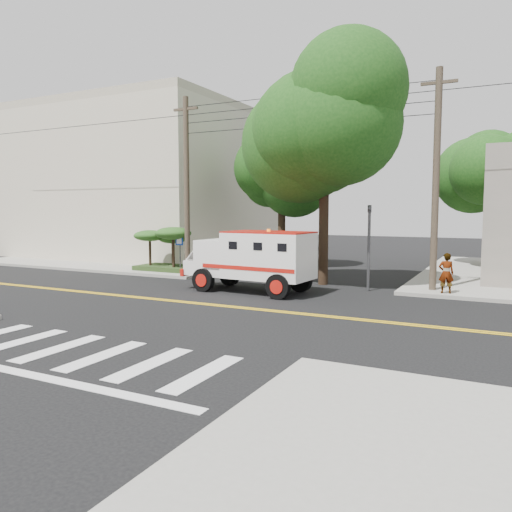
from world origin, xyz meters
The scene contains 13 objects.
ground centered at (0.00, 0.00, 0.00)m, with size 100.00×100.00×0.00m, color black.
sidewalk_nw centered at (-13.50, 13.50, 0.07)m, with size 17.00×17.00×0.15m, color gray.
building_left centered at (-15.50, 15.00, 5.15)m, with size 16.00×14.00×10.00m, color beige.
utility_pole_left centered at (-5.60, 6.00, 4.50)m, with size 0.28×0.28×9.00m, color #382D23.
utility_pole_right centered at (6.30, 6.20, 4.50)m, with size 0.28×0.28×9.00m, color #382D23.
tree_main centered at (1.94, 6.21, 7.20)m, with size 6.08×5.70×9.85m.
tree_left centered at (-2.68, 11.79, 5.73)m, with size 4.48×4.20×7.70m.
tree_right centered at (8.84, 15.77, 6.09)m, with size 4.80×4.50×8.20m.
traffic_signal centered at (3.80, 5.60, 2.23)m, with size 0.15×0.18×3.60m.
accessibility_sign centered at (-6.20, 6.17, 1.37)m, with size 0.45×0.10×2.02m.
palm_planter centered at (-7.44, 6.62, 1.65)m, with size 3.52×2.63×2.36m.
armored_truck centered at (-0.40, 3.21, 1.44)m, with size 5.69×2.57×2.53m.
pedestrian_a centered at (6.88, 5.50, 0.94)m, with size 0.58×0.38×1.59m, color gray.
Camera 1 is at (8.93, -15.06, 3.40)m, focal length 35.00 mm.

